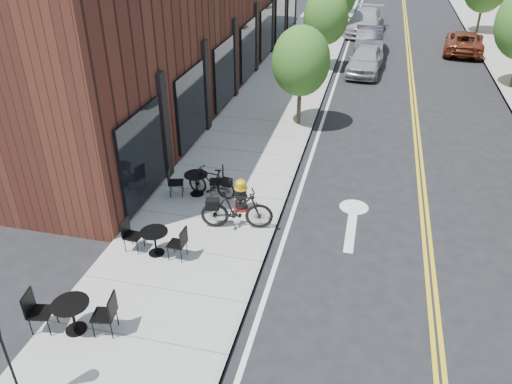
% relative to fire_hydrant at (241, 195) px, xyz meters
% --- Properties ---
extents(ground, '(120.00, 120.00, 0.00)m').
position_rel_fire_hydrant_xyz_m(ground, '(1.15, -2.24, -0.59)').
color(ground, black).
rests_on(ground, ground).
extents(sidewalk_near, '(4.00, 70.00, 0.12)m').
position_rel_fire_hydrant_xyz_m(sidewalk_near, '(-0.85, 7.76, -0.53)').
color(sidewalk_near, '#9E9B93').
rests_on(sidewalk_near, ground).
extents(building_near, '(5.00, 28.00, 7.00)m').
position_rel_fire_hydrant_xyz_m(building_near, '(-5.35, 11.76, 2.91)').
color(building_near, '#3F1C14').
rests_on(building_near, ground).
extents(tree_near_a, '(2.20, 2.20, 3.81)m').
position_rel_fire_hydrant_xyz_m(tree_near_a, '(0.55, 6.76, 2.02)').
color(tree_near_a, '#382B1E').
rests_on(tree_near_a, sidewalk_near).
extents(tree_near_b, '(2.30, 2.30, 3.98)m').
position_rel_fire_hydrant_xyz_m(tree_near_b, '(0.55, 14.76, 2.13)').
color(tree_near_b, '#382B1E').
rests_on(tree_near_b, sidewalk_near).
extents(fire_hydrant, '(0.50, 0.50, 0.98)m').
position_rel_fire_hydrant_xyz_m(fire_hydrant, '(0.00, 0.00, 0.00)').
color(fire_hydrant, maroon).
rests_on(fire_hydrant, sidewalk_near).
extents(bicycle_left, '(1.61, 0.71, 0.94)m').
position_rel_fire_hydrant_xyz_m(bicycle_left, '(-1.04, 0.51, 0.00)').
color(bicycle_left, black).
rests_on(bicycle_left, sidewalk_near).
extents(bicycle_right, '(2.01, 0.91, 1.17)m').
position_rel_fire_hydrant_xyz_m(bicycle_right, '(0.14, -0.94, 0.12)').
color(bicycle_right, black).
rests_on(bicycle_right, sidewalk_near).
extents(bistro_set_a, '(1.78, 0.87, 0.94)m').
position_rel_fire_hydrant_xyz_m(bistro_set_a, '(-2.09, -5.34, 0.01)').
color(bistro_set_a, black).
rests_on(bistro_set_a, sidewalk_near).
extents(bistro_set_b, '(1.60, 0.72, 0.86)m').
position_rel_fire_hydrant_xyz_m(bistro_set_b, '(-1.52, -2.53, -0.03)').
color(bistro_set_b, black).
rests_on(bistro_set_b, sidewalk_near).
extents(bistro_set_c, '(1.67, 0.87, 0.88)m').
position_rel_fire_hydrant_xyz_m(bistro_set_c, '(-1.51, 0.50, -0.02)').
color(bistro_set_c, black).
rests_on(bistro_set_c, sidewalk_near).
extents(parked_car_a, '(1.97, 4.22, 1.40)m').
position_rel_fire_hydrant_xyz_m(parked_car_a, '(2.75, 14.68, 0.11)').
color(parked_car_a, '#94979B').
rests_on(parked_car_a, ground).
extents(parked_car_b, '(1.70, 4.49, 1.46)m').
position_rel_fire_hydrant_xyz_m(parked_car_b, '(2.75, 18.86, 0.14)').
color(parked_car_b, black).
rests_on(parked_car_b, ground).
extents(parked_car_c, '(2.71, 5.63, 1.58)m').
position_rel_fire_hydrant_xyz_m(parked_car_c, '(2.27, 24.08, 0.20)').
color(parked_car_c, '#A4A4A8').
rests_on(parked_car_c, ground).
extents(parked_car_far, '(2.67, 4.84, 1.28)m').
position_rel_fire_hydrant_xyz_m(parked_car_far, '(8.24, 20.22, 0.05)').
color(parked_car_far, maroon).
rests_on(parked_car_far, ground).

